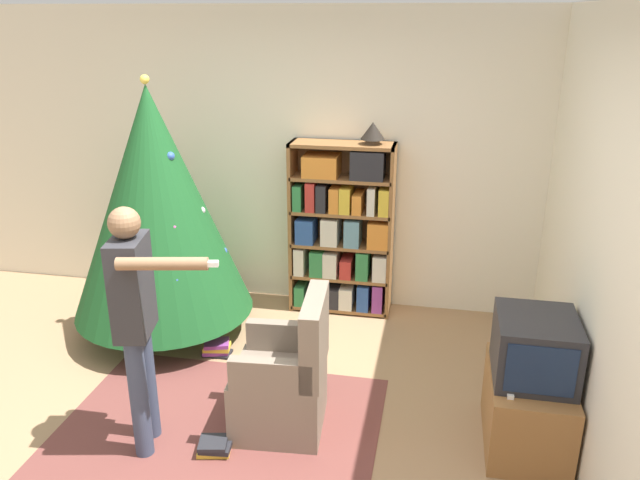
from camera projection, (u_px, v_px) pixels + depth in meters
ground_plane at (241, 456)px, 3.78m from camera, size 14.00×14.00×0.00m
wall_back at (317, 161)px, 5.48m from camera, size 8.00×0.10×2.60m
wall_right at (631, 288)px, 2.96m from camera, size 0.10×8.00×2.60m
area_rug at (216, 433)px, 3.98m from camera, size 2.05×1.64×0.01m
bookshelf at (342, 231)px, 5.41m from camera, size 0.89×0.30×1.51m
tv_stand at (527, 410)px, 3.82m from camera, size 0.48×0.74×0.48m
television at (535, 348)px, 3.67m from camera, size 0.46×0.52×0.38m
game_remote at (510, 392)px, 3.56m from camera, size 0.04×0.12×0.02m
christmas_tree at (156, 203)px, 4.87m from camera, size 1.44×1.44×2.11m
armchair at (285, 382)px, 3.96m from camera, size 0.61×0.60×0.92m
standing_person at (136, 312)px, 3.58m from camera, size 0.69×0.46×1.54m
table_lamp at (373, 132)px, 5.07m from camera, size 0.20×0.20×0.18m
book_pile_near_tree at (217, 348)px, 4.88m from camera, size 0.24×0.20×0.12m
book_pile_by_chair at (214, 447)px, 3.79m from camera, size 0.22×0.19×0.09m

